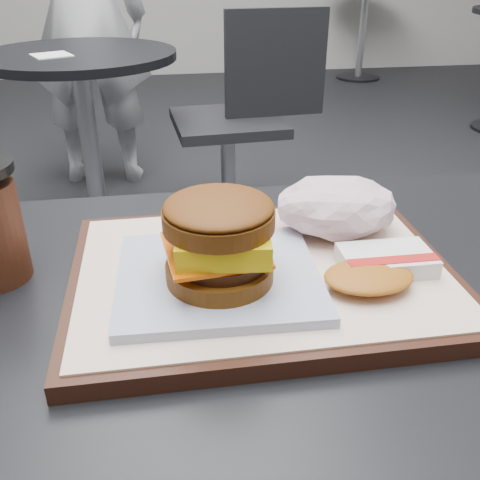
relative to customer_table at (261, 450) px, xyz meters
name	(u,v)px	position (x,y,z in m)	size (l,w,h in m)	color
customer_table	(261,450)	(0.00, 0.00, 0.00)	(0.80, 0.60, 0.77)	#A5A5AA
serving_tray	(262,275)	(0.01, 0.05, 0.20)	(0.38, 0.28, 0.02)	black
breakfast_sandwich	(219,249)	(-0.04, 0.03, 0.24)	(0.20, 0.18, 0.09)	silver
hash_brown	(378,267)	(0.11, 0.02, 0.22)	(0.12, 0.09, 0.02)	white
crumpled_wrapper	(337,207)	(0.10, 0.12, 0.24)	(0.13, 0.11, 0.06)	white
neighbor_table	(85,107)	(-0.35, 1.65, -0.03)	(0.70, 0.70, 0.75)	black
napkin	(51,55)	(-0.43, 1.57, 0.17)	(0.12, 0.12, 0.00)	white
neighbor_chair	(244,109)	(0.26, 1.68, -0.07)	(0.61, 0.45, 0.88)	#A4A5A9
patron	(83,13)	(-0.39, 2.35, 0.22)	(0.59, 0.39, 1.62)	silver
bg_table_far	(364,13)	(1.80, 4.50, -0.02)	(0.66, 0.66, 0.75)	black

